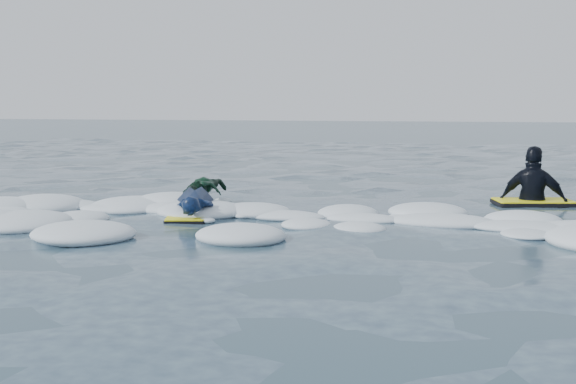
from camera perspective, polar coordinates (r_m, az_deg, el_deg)
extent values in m
plane|color=#162C35|center=(8.82, -10.68, -3.26)|extent=(120.00, 120.00, 0.00)
cube|color=black|center=(9.78, -7.92, -2.00)|extent=(0.79, 1.08, 0.05)
cube|color=#FFF815|center=(9.77, -7.92, -1.81)|extent=(0.77, 1.06, 0.02)
imported|color=#0B1D4E|center=(9.98, -7.37, -0.79)|extent=(0.98, 1.55, 0.35)
cube|color=black|center=(10.65, -7.04, -1.28)|extent=(0.51, 0.83, 0.04)
cube|color=#FFF815|center=(10.65, -7.04, -1.14)|extent=(0.49, 0.81, 0.01)
cube|color=blue|center=(10.65, -7.04, -1.09)|extent=(0.21, 0.76, 0.00)
imported|color=#0E3420|center=(10.81, -6.65, 0.01)|extent=(0.62, 1.20, 0.45)
cube|color=black|center=(11.70, 18.81, -0.82)|extent=(1.30, 0.93, 0.06)
cube|color=#FFF815|center=(11.70, 18.82, -0.62)|extent=(1.27, 0.89, 0.02)
imported|color=black|center=(11.71, 18.81, -0.86)|extent=(1.10, 0.65, 1.76)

